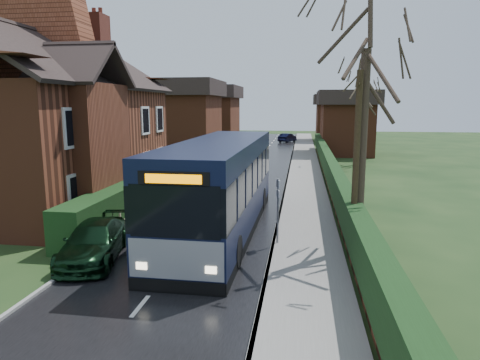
% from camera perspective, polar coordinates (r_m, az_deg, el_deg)
% --- Properties ---
extents(ground, '(140.00, 140.00, 0.00)m').
position_cam_1_polar(ground, '(17.01, -5.77, -7.49)').
color(ground, '#354C20').
rests_on(ground, ground).
extents(road, '(6.00, 100.00, 0.02)m').
position_cam_1_polar(road, '(26.53, -0.57, -1.05)').
color(road, black).
rests_on(road, ground).
extents(pavement, '(2.50, 100.00, 0.14)m').
position_cam_1_polar(pavement, '(26.22, 8.65, -1.17)').
color(pavement, slate).
rests_on(pavement, ground).
extents(kerb_right, '(0.12, 100.00, 0.14)m').
position_cam_1_polar(kerb_right, '(26.23, 6.03, -1.10)').
color(kerb_right, gray).
rests_on(kerb_right, ground).
extents(kerb_left, '(0.12, 100.00, 0.10)m').
position_cam_1_polar(kerb_left, '(27.15, -6.94, -0.79)').
color(kerb_left, gray).
rests_on(kerb_left, ground).
extents(front_hedge, '(1.20, 16.00, 1.60)m').
position_cam_1_polar(front_hedge, '(22.59, -12.37, -1.20)').
color(front_hedge, black).
rests_on(front_hedge, ground).
extents(picket_fence, '(0.10, 16.00, 0.90)m').
position_cam_1_polar(picket_fence, '(22.41, -10.54, -2.14)').
color(picket_fence, tan).
rests_on(picket_fence, ground).
extents(right_wall_hedge, '(0.60, 50.00, 1.80)m').
position_cam_1_polar(right_wall_hedge, '(26.11, 12.11, 0.80)').
color(right_wall_hedge, brown).
rests_on(right_wall_hedge, ground).
extents(brick_house, '(9.30, 14.60, 10.30)m').
position_cam_1_polar(brick_house, '(24.14, -23.79, 7.45)').
color(brick_house, brown).
rests_on(brick_house, ground).
extents(bus, '(2.95, 12.23, 3.70)m').
position_cam_1_polar(bus, '(17.21, -2.60, -0.93)').
color(bus, black).
rests_on(bus, ground).
extents(car_silver, '(2.44, 4.23, 1.36)m').
position_cam_1_polar(car_silver, '(27.42, -3.42, 0.71)').
color(car_silver, '#B9B9BE').
rests_on(car_silver, ground).
extents(car_green, '(2.55, 4.49, 1.23)m').
position_cam_1_polar(car_green, '(15.16, -18.86, -7.76)').
color(car_green, black).
rests_on(car_green, ground).
extents(car_distant, '(2.56, 3.88, 1.21)m').
position_cam_1_polar(car_distant, '(59.67, 6.33, 5.63)').
color(car_distant, black).
rests_on(car_distant, ground).
extents(bus_stop_sign, '(0.16, 0.38, 2.51)m').
position_cam_1_polar(bus_stop_sign, '(15.39, 5.09, -2.97)').
color(bus_stop_sign, slate).
rests_on(bus_stop_sign, ground).
extents(telegraph_pole, '(0.29, 0.79, 6.21)m').
position_cam_1_polar(telegraph_pole, '(14.78, 15.20, 2.04)').
color(telegraph_pole, black).
rests_on(telegraph_pole, ground).
extents(tree_right_near, '(4.56, 4.56, 9.85)m').
position_cam_1_polar(tree_right_near, '(15.14, 16.62, 18.19)').
color(tree_right_near, '#35281F').
rests_on(tree_right_near, ground).
extents(tree_right_far, '(4.82, 4.82, 9.32)m').
position_cam_1_polar(tree_right_far, '(37.60, 15.70, 12.48)').
color(tree_right_far, '#392E22').
rests_on(tree_right_far, ground).
extents(tree_house_side, '(4.45, 4.45, 10.12)m').
position_cam_1_polar(tree_house_side, '(37.04, -16.76, 13.40)').
color(tree_house_side, '#382D21').
rests_on(tree_house_side, ground).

